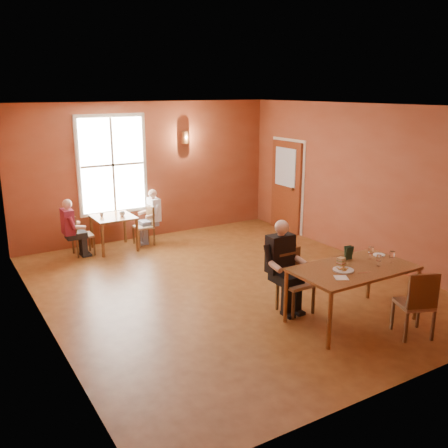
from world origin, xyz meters
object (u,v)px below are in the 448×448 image
diner_main (297,271)px  chair_diner_maroon (83,234)px  chair_empty (414,303)px  chair_diner_white (143,226)px  chair_diner_main (296,282)px  diner_white (144,219)px  second_table (114,233)px  main_table (352,294)px  diner_maroon (81,227)px

diner_main → chair_diner_maroon: diner_main is taller
chair_empty → chair_diner_white: 5.93m
chair_diner_main → diner_white: bearing=-81.6°
diner_main → chair_empty: (0.90, -1.37, -0.19)m
diner_main → second_table: size_ratio=1.66×
chair_diner_white → diner_white: size_ratio=0.74×
chair_diner_maroon → diner_main: bearing=24.3°
chair_diner_main → diner_main: bearing=90.0°
chair_diner_white → diner_white: diner_white is taller
diner_white → diner_main: bearing=-171.6°
diner_main → chair_diner_white: 4.41m
diner_main → second_table: (-1.32, 4.35, -0.31)m
diner_main → chair_diner_maroon: 4.78m
main_table → chair_diner_white: chair_diner_white is taller
chair_empty → chair_diner_white: (-1.57, 5.72, -0.06)m
chair_diner_white → second_table: bearing=90.0°
second_table → diner_white: (0.68, 0.00, 0.21)m
main_table → chair_diner_white: bearing=103.2°
diner_main → diner_maroon: (-2.00, 4.35, -0.09)m
main_table → chair_diner_white: size_ratio=2.09×
chair_empty → diner_main: bearing=146.0°
chair_diner_main → diner_main: diner_main is taller
chair_empty → chair_diner_maroon: chair_empty is taller
chair_diner_white → chair_diner_maroon: (-1.30, 0.00, 0.01)m
diner_main → chair_diner_white: bearing=-81.3°
chair_diner_maroon → main_table: bearing=26.4°
main_table → chair_diner_maroon: size_ratio=2.07×
diner_white → diner_maroon: size_ratio=0.98×
diner_main → chair_empty: diner_main is taller
diner_white → diner_maroon: diner_maroon is taller
diner_main → diner_white: diner_main is taller
diner_main → diner_maroon: bearing=-65.3°
chair_diner_white → chair_diner_maroon: bearing=90.0°
diner_main → chair_diner_white: size_ratio=1.60×
chair_empty → diner_white: size_ratio=0.84×
chair_diner_main → diner_maroon: diner_maroon is taller
chair_empty → chair_diner_white: bearing=128.0°
chair_diner_white → diner_white: bearing=-90.0°
chair_diner_white → diner_maroon: (-1.33, 0.00, 0.16)m
chair_diner_white → diner_maroon: size_ratio=0.72×
diner_white → diner_maroon: 1.36m
main_table → diner_white: size_ratio=1.55×
second_table → chair_diner_maroon: (-0.65, 0.00, 0.07)m
chair_diner_maroon → chair_empty: bearing=26.7°
second_table → diner_maroon: 0.71m
chair_empty → diner_white: 5.93m
diner_white → diner_maroon: bearing=90.0°
diner_main → second_table: 4.56m
chair_diner_main → chair_empty: (0.90, -1.40, 0.00)m
diner_main → main_table: bearing=128.9°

